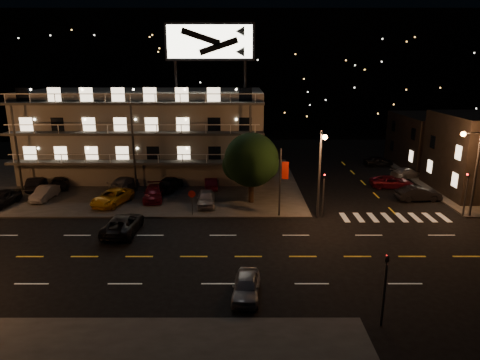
{
  "coord_description": "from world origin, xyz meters",
  "views": [
    {
      "loc": [
        1.37,
        -28.67,
        13.69
      ],
      "look_at": [
        1.4,
        8.0,
        3.63
      ],
      "focal_mm": 32.0,
      "sensor_mm": 36.0,
      "label": 1
    }
  ],
  "objects_px": {
    "tree": "(251,162)",
    "side_car_0": "(418,194)",
    "lot_car_4": "(206,198)",
    "road_car_east": "(246,286)",
    "lot_car_2": "(112,197)",
    "road_car_west": "(123,224)",
    "lot_car_7": "(125,183)"
  },
  "relations": [
    {
      "from": "tree",
      "to": "lot_car_7",
      "type": "distance_m",
      "value": 14.98
    },
    {
      "from": "lot_car_2",
      "to": "lot_car_7",
      "type": "distance_m",
      "value": 5.23
    },
    {
      "from": "lot_car_2",
      "to": "lot_car_4",
      "type": "distance_m",
      "value": 9.33
    },
    {
      "from": "lot_car_7",
      "to": "road_car_west",
      "type": "bearing_deg",
      "value": 115.23
    },
    {
      "from": "lot_car_7",
      "to": "road_car_east",
      "type": "xyz_separation_m",
      "value": [
        13.15,
        -22.35,
        -0.18
      ]
    },
    {
      "from": "tree",
      "to": "road_car_east",
      "type": "distance_m",
      "value": 18.18
    },
    {
      "from": "lot_car_2",
      "to": "lot_car_7",
      "type": "xyz_separation_m",
      "value": [
        -0.11,
        5.23,
        0.0
      ]
    },
    {
      "from": "lot_car_2",
      "to": "road_car_west",
      "type": "height_order",
      "value": "lot_car_2"
    },
    {
      "from": "tree",
      "to": "lot_car_2",
      "type": "distance_m",
      "value": 14.18
    },
    {
      "from": "lot_car_4",
      "to": "lot_car_7",
      "type": "bearing_deg",
      "value": 146.47
    },
    {
      "from": "side_car_0",
      "to": "road_car_east",
      "type": "xyz_separation_m",
      "value": [
        -17.93,
        -18.64,
        -0.07
      ]
    },
    {
      "from": "lot_car_4",
      "to": "road_car_west",
      "type": "bearing_deg",
      "value": -136.6
    },
    {
      "from": "road_car_east",
      "to": "road_car_west",
      "type": "xyz_separation_m",
      "value": [
        -10.12,
        10.05,
        0.09
      ]
    },
    {
      "from": "side_car_0",
      "to": "lot_car_4",
      "type": "bearing_deg",
      "value": 89.91
    },
    {
      "from": "lot_car_2",
      "to": "road_car_east",
      "type": "xyz_separation_m",
      "value": [
        13.03,
        -17.12,
        -0.18
      ]
    },
    {
      "from": "road_car_west",
      "to": "road_car_east",
      "type": "bearing_deg",
      "value": 137.1
    },
    {
      "from": "lot_car_2",
      "to": "lot_car_4",
      "type": "height_order",
      "value": "lot_car_4"
    },
    {
      "from": "lot_car_2",
      "to": "road_car_west",
      "type": "relative_size",
      "value": 0.93
    },
    {
      "from": "tree",
      "to": "lot_car_4",
      "type": "distance_m",
      "value": 5.7
    },
    {
      "from": "lot_car_7",
      "to": "side_car_0",
      "type": "bearing_deg",
      "value": -175.39
    },
    {
      "from": "tree",
      "to": "side_car_0",
      "type": "height_order",
      "value": "tree"
    },
    {
      "from": "tree",
      "to": "lot_car_4",
      "type": "height_order",
      "value": "tree"
    },
    {
      "from": "lot_car_7",
      "to": "road_car_west",
      "type": "relative_size",
      "value": 0.89
    },
    {
      "from": "lot_car_2",
      "to": "lot_car_4",
      "type": "bearing_deg",
      "value": 15.47
    },
    {
      "from": "lot_car_2",
      "to": "lot_car_7",
      "type": "relative_size",
      "value": 1.04
    },
    {
      "from": "lot_car_7",
      "to": "road_car_west",
      "type": "height_order",
      "value": "lot_car_7"
    },
    {
      "from": "tree",
      "to": "road_car_west",
      "type": "relative_size",
      "value": 1.28
    },
    {
      "from": "road_car_east",
      "to": "road_car_west",
      "type": "height_order",
      "value": "road_car_west"
    },
    {
      "from": "tree",
      "to": "side_car_0",
      "type": "distance_m",
      "value": 17.62
    },
    {
      "from": "tree",
      "to": "lot_car_2",
      "type": "xyz_separation_m",
      "value": [
        -13.73,
        -0.67,
        -3.47
      ]
    },
    {
      "from": "lot_car_4",
      "to": "road_car_east",
      "type": "relative_size",
      "value": 1.07
    },
    {
      "from": "lot_car_7",
      "to": "tree",
      "type": "bearing_deg",
      "value": 173.2
    }
  ]
}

